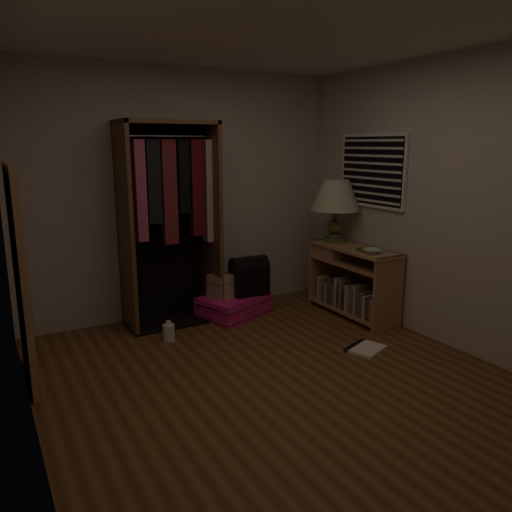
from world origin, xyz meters
name	(u,v)px	position (x,y,z in m)	size (l,w,h in m)	color
ground	(282,383)	(0.00, 0.00, 0.00)	(4.00, 4.00, 0.00)	brown
room_walls	(290,190)	(0.08, 0.04, 1.50)	(3.52, 4.02, 2.60)	#BDB5A8
console_bookshelf	(351,278)	(1.54, 1.04, 0.39)	(0.42, 1.12, 0.75)	#A1734E
open_wardrobe	(171,207)	(-0.22, 1.77, 1.20)	(0.95, 0.50, 2.05)	brown
floor_mirror	(21,277)	(-1.70, 1.00, 0.85)	(0.06, 0.80, 1.70)	#A2764E
pink_suitcase	(234,305)	(0.39, 1.60, 0.11)	(0.87, 0.75, 0.22)	#DF1B7C
train_case	(226,284)	(0.32, 1.65, 0.34)	(0.41, 0.33, 0.26)	tan
black_bag	(249,275)	(0.56, 1.57, 0.44)	(0.40, 0.27, 0.42)	black
table_lamp	(336,197)	(1.54, 1.35, 1.26)	(0.70, 0.70, 0.69)	#465328
brass_tray	(368,250)	(1.54, 0.79, 0.76)	(0.26, 0.26, 0.01)	olive
ceramic_bowl	(372,251)	(1.49, 0.68, 0.77)	(0.18, 0.18, 0.04)	#AED1B4
white_jug	(169,332)	(-0.47, 1.26, 0.08)	(0.12, 0.12, 0.20)	white
floor_book	(364,348)	(1.00, 0.18, 0.01)	(0.41, 0.37, 0.03)	#F4EBCD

